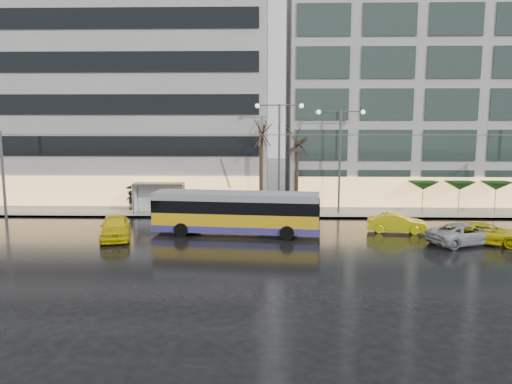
{
  "coord_description": "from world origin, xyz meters",
  "views": [
    {
      "loc": [
        1.14,
        -30.39,
        7.99
      ],
      "look_at": [
        0.24,
        5.0,
        2.75
      ],
      "focal_mm": 35.0,
      "sensor_mm": 36.0,
      "label": 1
    }
  ],
  "objects_px": {
    "trolleybus": "(236,214)",
    "street_lamp_near": "(279,143)",
    "taxi_a": "(115,227)",
    "bus_shelter": "(155,191)"
  },
  "relations": [
    {
      "from": "trolleybus",
      "to": "street_lamp_near",
      "type": "bearing_deg",
      "value": 67.27
    },
    {
      "from": "street_lamp_near",
      "to": "taxi_a",
      "type": "xyz_separation_m",
      "value": [
        -11.11,
        -8.82,
        -5.18
      ]
    },
    {
      "from": "trolleybus",
      "to": "street_lamp_near",
      "type": "height_order",
      "value": "street_lamp_near"
    },
    {
      "from": "bus_shelter",
      "to": "taxi_a",
      "type": "distance_m",
      "value": 8.81
    },
    {
      "from": "trolleybus",
      "to": "taxi_a",
      "type": "xyz_separation_m",
      "value": [
        -8.01,
        -1.43,
        -0.63
      ]
    },
    {
      "from": "trolleybus",
      "to": "bus_shelter",
      "type": "distance_m",
      "value": 10.31
    },
    {
      "from": "bus_shelter",
      "to": "trolleybus",
      "type": "bearing_deg",
      "value": -44.96
    },
    {
      "from": "bus_shelter",
      "to": "street_lamp_near",
      "type": "bearing_deg",
      "value": 0.63
    },
    {
      "from": "trolleybus",
      "to": "taxi_a",
      "type": "relative_size",
      "value": 2.46
    },
    {
      "from": "bus_shelter",
      "to": "taxi_a",
      "type": "xyz_separation_m",
      "value": [
        -0.73,
        -8.71,
        -1.15
      ]
    }
  ]
}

